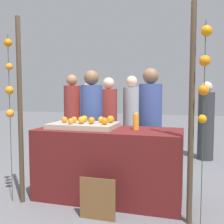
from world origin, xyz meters
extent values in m
plane|color=slate|center=(0.00, 0.00, 0.00)|extent=(24.00, 24.00, 0.00)
cube|color=#5B1919|center=(0.00, 0.00, 0.44)|extent=(1.78, 0.73, 0.87)
cube|color=#B2AD99|center=(-0.34, 0.04, 0.90)|extent=(0.84, 0.55, 0.06)
sphere|color=orange|center=(-0.04, -0.05, 0.98)|extent=(0.09, 0.09, 0.09)
sphere|color=orange|center=(-0.22, -0.01, 0.97)|extent=(0.09, 0.09, 0.09)
sphere|color=orange|center=(-0.02, 0.16, 0.98)|extent=(0.09, 0.09, 0.09)
sphere|color=orange|center=(-0.38, 0.14, 0.98)|extent=(0.09, 0.09, 0.09)
sphere|color=orange|center=(-0.15, 0.14, 0.97)|extent=(0.08, 0.08, 0.08)
sphere|color=orange|center=(-0.48, 0.04, 0.97)|extent=(0.08, 0.08, 0.08)
sphere|color=orange|center=(-0.45, -0.12, 0.97)|extent=(0.07, 0.07, 0.07)
sphere|color=orange|center=(-0.59, -0.01, 0.97)|extent=(0.08, 0.08, 0.08)
sphere|color=orange|center=(-0.34, -0.05, 0.98)|extent=(0.09, 0.09, 0.09)
cylinder|color=orange|center=(0.34, 0.03, 0.97)|extent=(0.07, 0.07, 0.19)
cylinder|color=yellow|center=(0.34, 0.03, 1.07)|extent=(0.04, 0.04, 0.02)
cube|color=brown|center=(0.05, -0.59, 0.22)|extent=(0.39, 0.01, 0.46)
cube|color=black|center=(0.05, -0.58, 0.22)|extent=(0.36, 0.02, 0.43)
cylinder|color=#384C8C|center=(-0.47, 0.67, 0.71)|extent=(0.33, 0.33, 1.43)
sphere|color=brown|center=(-0.47, 0.67, 1.54)|extent=(0.22, 0.22, 0.22)
cylinder|color=#384C8C|center=(0.41, 0.72, 0.72)|extent=(0.33, 0.33, 1.44)
sphere|color=brown|center=(0.41, 0.72, 1.55)|extent=(0.22, 0.22, 0.22)
cylinder|color=#99999E|center=(-0.12, 1.95, 0.71)|extent=(0.33, 0.33, 1.41)
sphere|color=beige|center=(-0.12, 1.95, 1.52)|extent=(0.22, 0.22, 0.22)
cylinder|color=maroon|center=(-0.49, 1.66, 0.69)|extent=(0.32, 0.32, 1.38)
sphere|color=beige|center=(-0.49, 1.66, 1.48)|extent=(0.21, 0.21, 0.21)
cylinder|color=#333338|center=(1.28, 2.33, 0.66)|extent=(0.30, 0.30, 1.32)
sphere|color=beige|center=(1.28, 2.33, 1.42)|extent=(0.21, 0.21, 0.21)
cylinder|color=maroon|center=(-1.36, 1.94, 0.72)|extent=(0.34, 0.34, 1.45)
sphere|color=#A87A59|center=(-1.36, 1.94, 1.56)|extent=(0.23, 0.23, 0.23)
cylinder|color=tan|center=(-0.99, 1.94, 0.66)|extent=(0.30, 0.30, 1.31)
sphere|color=tan|center=(-0.99, 1.94, 1.41)|extent=(0.20, 0.20, 0.20)
cylinder|color=#473828|center=(-0.97, -0.41, 1.10)|extent=(0.06, 0.06, 2.20)
cylinder|color=#473828|center=(0.97, -0.41, 1.10)|extent=(0.06, 0.06, 2.20)
cylinder|color=#2D4C23|center=(-1.10, -0.42, 1.00)|extent=(0.01, 0.01, 2.00)
sphere|color=orange|center=(-1.10, -0.42, 1.90)|extent=(0.09, 0.09, 0.09)
sphere|color=orange|center=(-1.09, -0.43, 1.63)|extent=(0.08, 0.08, 0.08)
sphere|color=orange|center=(-1.10, -0.42, 1.35)|extent=(0.10, 0.10, 0.10)
sphere|color=orange|center=(-1.10, -0.42, 1.08)|extent=(0.10, 0.10, 0.10)
cylinder|color=#2D4C23|center=(1.08, -0.47, 1.00)|extent=(0.01, 0.01, 2.00)
sphere|color=orange|center=(1.09, -0.46, 1.90)|extent=(0.10, 0.10, 0.10)
sphere|color=orange|center=(1.08, -0.46, 1.63)|extent=(0.10, 0.10, 0.10)
sphere|color=orange|center=(1.08, -0.46, 1.35)|extent=(0.10, 0.10, 0.10)
sphere|color=orange|center=(1.07, -0.46, 1.08)|extent=(0.08, 0.08, 0.08)
camera|label=1|loc=(0.94, -3.16, 1.35)|focal=43.16mm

